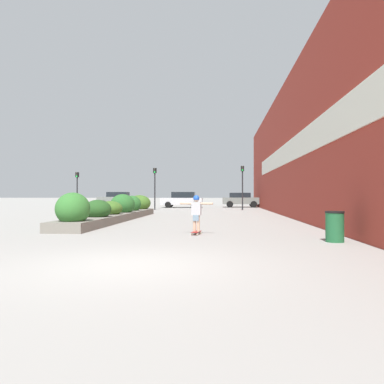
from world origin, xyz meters
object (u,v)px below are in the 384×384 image
at_px(traffic_light_left, 155,181).
at_px(traffic_light_right, 242,180).
at_px(skateboard, 196,232).
at_px(car_rightmost, 241,200).
at_px(trash_bin, 335,226).
at_px(traffic_light_far_left, 77,184).
at_px(skateboarder, 196,210).
at_px(car_leftmost, 117,199).
at_px(car_center_right, 326,201).
at_px(car_center_left, 182,200).

bearing_deg(traffic_light_left, traffic_light_right, 1.67).
relative_size(skateboard, car_rightmost, 0.18).
distance_m(trash_bin, car_rightmost, 28.75).
bearing_deg(traffic_light_far_left, skateboarder, -58.99).
distance_m(car_leftmost, car_center_right, 21.13).
distance_m(car_center_right, traffic_light_far_left, 22.75).
bearing_deg(traffic_light_far_left, traffic_light_right, 0.99).
bearing_deg(car_leftmost, car_center_right, -99.32).
bearing_deg(car_leftmost, traffic_light_right, -118.43).
distance_m(skateboarder, traffic_light_far_left, 23.04).
height_order(trash_bin, car_rightmost, car_rightmost).
distance_m(car_center_left, car_center_right, 13.83).
bearing_deg(car_center_right, trash_bin, 165.34).
bearing_deg(trash_bin, car_center_left, 104.66).
bearing_deg(trash_bin, skateboard, 157.73).
height_order(skateboard, traffic_light_left, traffic_light_left).
bearing_deg(car_center_right, traffic_light_far_left, 99.71).
bearing_deg(traffic_light_right, car_center_right, 24.33).
xyz_separation_m(skateboard, car_center_left, (-3.16, 25.53, 0.74)).
bearing_deg(skateboarder, traffic_light_right, 92.78).
bearing_deg(traffic_light_far_left, trash_bin, -53.47).
relative_size(skateboarder, traffic_light_right, 0.31).
bearing_deg(skateboard, traffic_light_right, 92.78).
xyz_separation_m(car_leftmost, traffic_light_left, (5.39, -7.22, 1.61)).
xyz_separation_m(car_center_left, traffic_light_right, (5.77, -5.57, 1.74)).
bearing_deg(trash_bin, skateboarder, 157.73).
height_order(skateboarder, traffic_light_left, traffic_light_left).
relative_size(car_rightmost, traffic_light_far_left, 1.19).
height_order(skateboard, car_rightmost, car_rightmost).
xyz_separation_m(skateboard, car_rightmost, (2.84, 27.11, 0.73)).
xyz_separation_m(skateboard, trash_bin, (3.95, -1.62, 0.36)).
height_order(trash_bin, car_leftmost, car_leftmost).
bearing_deg(car_center_right, car_leftmost, 80.68).
bearing_deg(trash_bin, traffic_light_far_left, 126.53).
relative_size(car_center_right, car_rightmost, 0.99).
bearing_deg(car_center_left, traffic_light_right, -134.01).
bearing_deg(traffic_light_left, skateboarder, -75.95).
distance_m(skateboarder, car_rightmost, 27.26).
distance_m(trash_bin, traffic_light_left, 23.22).
distance_m(car_center_right, car_rightmost, 8.47).
relative_size(skateboarder, traffic_light_far_left, 0.36).
distance_m(car_center_left, traffic_light_right, 8.20).
distance_m(skateboard, traffic_light_left, 20.49).
bearing_deg(trash_bin, traffic_light_right, 93.55).
bearing_deg(car_leftmost, traffic_light_left, -143.29).
relative_size(skateboard, trash_bin, 0.80).
distance_m(skateboard, trash_bin, 4.28).
height_order(car_center_left, traffic_light_right, traffic_light_right).
bearing_deg(car_center_left, skateboarder, -172.95).
relative_size(car_leftmost, traffic_light_right, 1.01).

